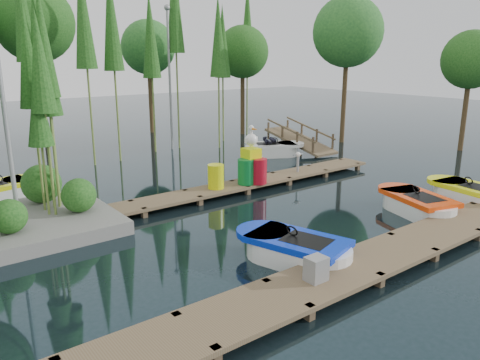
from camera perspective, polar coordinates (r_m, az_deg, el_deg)
ground_plane at (r=14.10m, az=-0.38°, el=-5.06°), size 90.00×90.00×0.00m
near_dock at (r=11.03m, az=14.07°, el=-10.14°), size 18.00×1.50×0.50m
far_dock at (r=16.51m, az=-2.84°, el=-1.22°), size 15.00×1.20×0.50m
tree_screen at (r=22.03m, az=-22.78°, el=17.22°), size 34.42×18.53×10.31m
lamp_island at (r=13.32m, az=-27.21°, el=10.91°), size 0.30×0.30×7.25m
lamp_rear at (r=24.68m, az=-8.62°, el=13.50°), size 0.30×0.30×7.25m
ramp at (r=24.45m, az=7.32°, el=4.87°), size 1.50×3.94×1.49m
boat_blue at (r=11.43m, az=6.75°, el=-8.55°), size 2.17×3.27×1.01m
boat_red at (r=15.70m, az=20.76°, el=-2.86°), size 2.08×3.17×0.98m
boat_yellow_near at (r=17.53m, az=26.20°, el=-1.63°), size 1.67×3.09×0.99m
boat_white_far at (r=23.21m, az=3.99°, el=3.72°), size 3.25×2.51×1.40m
utility_cabinet at (r=9.96m, az=9.27°, el=-10.64°), size 0.42×0.36×0.52m
yellow_barrel at (r=16.36m, az=-2.97°, el=0.43°), size 0.57×0.57×0.85m
drum_cluster at (r=17.08m, az=1.54°, el=1.74°), size 1.22×1.12×2.11m
seagull_post at (r=18.81m, az=7.08°, el=2.62°), size 0.50×0.27×0.81m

